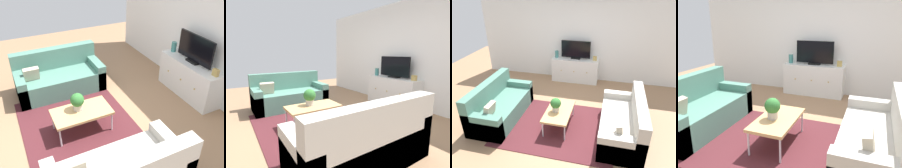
{
  "view_description": "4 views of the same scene",
  "coord_description": "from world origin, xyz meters",
  "views": [
    {
      "loc": [
        3.18,
        -1.09,
        2.94
      ],
      "look_at": [
        0.0,
        0.46,
        0.76
      ],
      "focal_mm": 39.68,
      "sensor_mm": 36.0,
      "label": 1
    },
    {
      "loc": [
        2.87,
        -1.42,
        1.39
      ],
      "look_at": [
        0.0,
        0.46,
        0.76
      ],
      "focal_mm": 27.48,
      "sensor_mm": 36.0,
      "label": 2
    },
    {
      "loc": [
        1.04,
        -3.8,
        2.99
      ],
      "look_at": [
        0.0,
        0.46,
        0.76
      ],
      "focal_mm": 33.79,
      "sensor_mm": 36.0,
      "label": 3
    },
    {
      "loc": [
        1.27,
        -2.83,
        1.81
      ],
      "look_at": [
        0.0,
        0.46,
        0.76
      ],
      "focal_mm": 35.77,
      "sensor_mm": 36.0,
      "label": 4
    }
  ],
  "objects": [
    {
      "name": "glass_vase",
      "position": [
        -0.67,
        2.27,
        0.85
      ],
      "size": [
        0.11,
        0.11,
        0.21
      ],
      "primitive_type": "cylinder",
      "color": "teal",
      "rests_on": "tv_console"
    },
    {
      "name": "couch_right_side",
      "position": [
        1.44,
        -0.1,
        0.29
      ],
      "size": [
        0.83,
        1.78,
        0.88
      ],
      "color": "#B2ADA3",
      "rests_on": "ground_plane"
    },
    {
      "name": "flat_screen_tv",
      "position": [
        -0.07,
        2.29,
        1.02
      ],
      "size": [
        0.89,
        0.16,
        0.56
      ],
      "color": "black",
      "rests_on": "tv_console"
    },
    {
      "name": "couch_left_side",
      "position": [
        -1.44,
        -0.1,
        0.29
      ],
      "size": [
        0.83,
        1.78,
        0.88
      ],
      "color": "#4C7A6B",
      "rests_on": "ground_plane"
    },
    {
      "name": "ground_plane",
      "position": [
        0.0,
        0.0,
        0.0
      ],
      "size": [
        10.0,
        10.0,
        0.0
      ],
      "primitive_type": "plane",
      "color": "#997251"
    },
    {
      "name": "coffee_table",
      "position": [
        0.03,
        -0.11,
        0.38
      ],
      "size": [
        0.54,
        0.97,
        0.41
      ],
      "color": "tan",
      "rests_on": "ground_plane"
    },
    {
      "name": "tv_console",
      "position": [
        -0.07,
        2.27,
        0.37
      ],
      "size": [
        1.43,
        0.47,
        0.74
      ],
      "color": "white",
      "rests_on": "ground_plane"
    },
    {
      "name": "area_rug",
      "position": [
        0.0,
        -0.15,
        0.01
      ],
      "size": [
        2.5,
        1.9,
        0.01
      ],
      "primitive_type": "cube",
      "color": "#4C1E23",
      "rests_on": "ground_plane"
    },
    {
      "name": "wall_back",
      "position": [
        0.0,
        2.55,
        1.35
      ],
      "size": [
        6.4,
        0.12,
        2.7
      ],
      "primitive_type": "cube",
      "color": "white",
      "rests_on": "ground_plane"
    },
    {
      "name": "mantel_clock",
      "position": [
        0.52,
        2.27,
        0.81
      ],
      "size": [
        0.11,
        0.07,
        0.13
      ],
      "primitive_type": "cube",
      "color": "tan",
      "rests_on": "tv_console"
    },
    {
      "name": "potted_plant",
      "position": [
        -0.03,
        -0.15,
        0.58
      ],
      "size": [
        0.23,
        0.23,
        0.31
      ],
      "color": "#B7B2A8",
      "rests_on": "coffee_table"
    }
  ]
}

